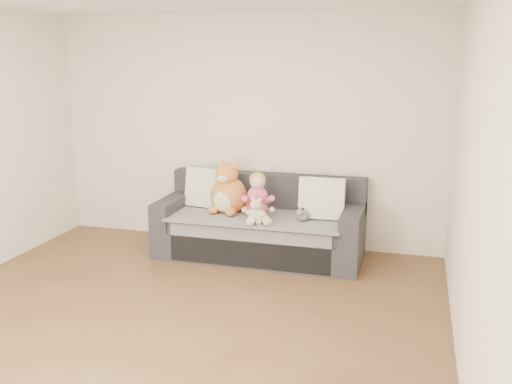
# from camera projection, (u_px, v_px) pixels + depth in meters

# --- Properties ---
(room_shell) EXTENTS (5.00, 5.00, 5.00)m
(room_shell) POSITION_uv_depth(u_px,v_px,m) (170.00, 162.00, 4.53)
(room_shell) COLOR brown
(room_shell) RESTS_ON ground
(sofa) EXTENTS (2.20, 0.94, 0.85)m
(sofa) POSITION_uv_depth(u_px,v_px,m) (261.00, 227.00, 6.21)
(sofa) COLOR #2C2C31
(sofa) RESTS_ON ground
(cushion_left) EXTENTS (0.51, 0.29, 0.45)m
(cushion_left) POSITION_uv_depth(u_px,v_px,m) (207.00, 188.00, 6.40)
(cushion_left) COLOR beige
(cushion_left) RESTS_ON sofa
(cushion_right_back) EXTENTS (0.44, 0.25, 0.39)m
(cushion_right_back) POSITION_uv_depth(u_px,v_px,m) (324.00, 195.00, 6.17)
(cushion_right_back) COLOR beige
(cushion_right_back) RESTS_ON sofa
(cushion_right_front) EXTENTS (0.48, 0.23, 0.45)m
(cushion_right_front) POSITION_uv_depth(u_px,v_px,m) (322.00, 198.00, 5.93)
(cushion_right_front) COLOR beige
(cushion_right_front) RESTS_ON sofa
(toddler) EXTENTS (0.34, 0.50, 0.49)m
(toddler) POSITION_uv_depth(u_px,v_px,m) (258.00, 199.00, 5.94)
(toddler) COLOR #DE4E7D
(toddler) RESTS_ON sofa
(plush_cat) EXTENTS (0.48, 0.41, 0.61)m
(plush_cat) POSITION_uv_depth(u_px,v_px,m) (228.00, 192.00, 6.17)
(plush_cat) COLOR #BA6029
(plush_cat) RESTS_ON sofa
(teddy_bear) EXTENTS (0.22, 0.17, 0.28)m
(teddy_bear) POSITION_uv_depth(u_px,v_px,m) (256.00, 213.00, 5.78)
(teddy_bear) COLOR tan
(teddy_bear) RESTS_ON sofa
(plush_cow) EXTENTS (0.13, 0.20, 0.16)m
(plush_cow) POSITION_uv_depth(u_px,v_px,m) (302.00, 215.00, 5.85)
(plush_cow) COLOR white
(plush_cow) RESTS_ON sofa
(sippy_cup) EXTENTS (0.10, 0.07, 0.11)m
(sippy_cup) POSITION_uv_depth(u_px,v_px,m) (254.00, 212.00, 6.01)
(sippy_cup) COLOR #76338C
(sippy_cup) RESTS_ON sofa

